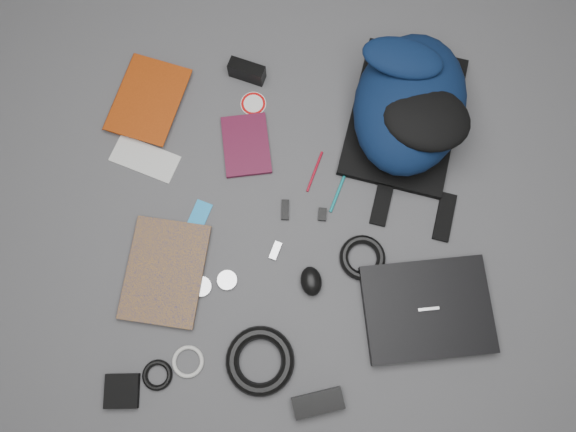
{
  "coord_description": "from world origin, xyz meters",
  "views": [
    {
      "loc": [
        -0.02,
        -0.38,
        1.55
      ],
      "look_at": [
        0.0,
        0.0,
        0.02
      ],
      "focal_mm": 35.0,
      "sensor_mm": 36.0,
      "label": 1
    }
  ],
  "objects_px": {
    "laptop": "(427,309)",
    "backpack": "(410,104)",
    "dvd_case": "(246,145)",
    "comic_book": "(128,266)",
    "compact_camera": "(247,71)",
    "power_brick": "(318,403)",
    "mouse": "(311,281)",
    "pouch": "(122,391)",
    "textbook_red": "(118,91)"
  },
  "relations": [
    {
      "from": "power_brick",
      "to": "compact_camera",
      "type": "bearing_deg",
      "value": 88.98
    },
    {
      "from": "backpack",
      "to": "dvd_case",
      "type": "bearing_deg",
      "value": -154.89
    },
    {
      "from": "backpack",
      "to": "textbook_red",
      "type": "distance_m",
      "value": 0.86
    },
    {
      "from": "mouse",
      "to": "pouch",
      "type": "bearing_deg",
      "value": -158.36
    },
    {
      "from": "dvd_case",
      "to": "mouse",
      "type": "relative_size",
      "value": 2.29
    },
    {
      "from": "laptop",
      "to": "power_brick",
      "type": "xyz_separation_m",
      "value": [
        -0.31,
        -0.23,
        -0.0
      ]
    },
    {
      "from": "laptop",
      "to": "textbook_red",
      "type": "distance_m",
      "value": 1.1
    },
    {
      "from": "mouse",
      "to": "pouch",
      "type": "xyz_separation_m",
      "value": [
        -0.51,
        -0.26,
        -0.01
      ]
    },
    {
      "from": "power_brick",
      "to": "pouch",
      "type": "bearing_deg",
      "value": 163.64
    },
    {
      "from": "textbook_red",
      "to": "dvd_case",
      "type": "height_order",
      "value": "textbook_red"
    },
    {
      "from": "textbook_red",
      "to": "pouch",
      "type": "relative_size",
      "value": 2.93
    },
    {
      "from": "backpack",
      "to": "comic_book",
      "type": "height_order",
      "value": "backpack"
    },
    {
      "from": "backpack",
      "to": "compact_camera",
      "type": "relative_size",
      "value": 4.47
    },
    {
      "from": "mouse",
      "to": "power_brick",
      "type": "bearing_deg",
      "value": -95.55
    },
    {
      "from": "comic_book",
      "to": "pouch",
      "type": "xyz_separation_m",
      "value": [
        -0.01,
        -0.33,
        0.0
      ]
    },
    {
      "from": "comic_book",
      "to": "pouch",
      "type": "bearing_deg",
      "value": -80.33
    },
    {
      "from": "backpack",
      "to": "laptop",
      "type": "xyz_separation_m",
      "value": [
        0.01,
        -0.57,
        -0.08
      ]
    },
    {
      "from": "mouse",
      "to": "pouch",
      "type": "distance_m",
      "value": 0.58
    },
    {
      "from": "compact_camera",
      "to": "mouse",
      "type": "height_order",
      "value": "compact_camera"
    },
    {
      "from": "backpack",
      "to": "power_brick",
      "type": "relative_size",
      "value": 3.65
    },
    {
      "from": "power_brick",
      "to": "comic_book",
      "type": "bearing_deg",
      "value": 132.43
    },
    {
      "from": "comic_book",
      "to": "mouse",
      "type": "xyz_separation_m",
      "value": [
        0.5,
        -0.07,
        0.01
      ]
    },
    {
      "from": "laptop",
      "to": "backpack",
      "type": "bearing_deg",
      "value": 87.86
    },
    {
      "from": "textbook_red",
      "to": "mouse",
      "type": "distance_m",
      "value": 0.81
    },
    {
      "from": "laptop",
      "to": "mouse",
      "type": "height_order",
      "value": "mouse"
    },
    {
      "from": "comic_book",
      "to": "power_brick",
      "type": "bearing_deg",
      "value": -26.22
    },
    {
      "from": "pouch",
      "to": "compact_camera",
      "type": "bearing_deg",
      "value": 68.05
    },
    {
      "from": "backpack",
      "to": "mouse",
      "type": "bearing_deg",
      "value": -105.29
    },
    {
      "from": "textbook_red",
      "to": "power_brick",
      "type": "bearing_deg",
      "value": -39.23
    },
    {
      "from": "mouse",
      "to": "pouch",
      "type": "height_order",
      "value": "mouse"
    },
    {
      "from": "comic_book",
      "to": "pouch",
      "type": "relative_size",
      "value": 3.29
    },
    {
      "from": "laptop",
      "to": "pouch",
      "type": "height_order",
      "value": "laptop"
    },
    {
      "from": "dvd_case",
      "to": "laptop",
      "type": "bearing_deg",
      "value": -50.58
    },
    {
      "from": "comic_book",
      "to": "dvd_case",
      "type": "bearing_deg",
      "value": 56.42
    },
    {
      "from": "laptop",
      "to": "dvd_case",
      "type": "xyz_separation_m",
      "value": [
        -0.47,
        0.5,
        -0.01
      ]
    },
    {
      "from": "laptop",
      "to": "dvd_case",
      "type": "height_order",
      "value": "laptop"
    },
    {
      "from": "comic_book",
      "to": "compact_camera",
      "type": "xyz_separation_m",
      "value": [
        0.35,
        0.57,
        0.02
      ]
    },
    {
      "from": "backpack",
      "to": "comic_book",
      "type": "distance_m",
      "value": 0.91
    },
    {
      "from": "comic_book",
      "to": "dvd_case",
      "type": "distance_m",
      "value": 0.48
    },
    {
      "from": "backpack",
      "to": "laptop",
      "type": "height_order",
      "value": "backpack"
    },
    {
      "from": "backpack",
      "to": "pouch",
      "type": "height_order",
      "value": "backpack"
    },
    {
      "from": "textbook_red",
      "to": "power_brick",
      "type": "distance_m",
      "value": 1.06
    },
    {
      "from": "textbook_red",
      "to": "power_brick",
      "type": "relative_size",
      "value": 1.95
    },
    {
      "from": "laptop",
      "to": "comic_book",
      "type": "distance_m",
      "value": 0.83
    },
    {
      "from": "textbook_red",
      "to": "mouse",
      "type": "xyz_separation_m",
      "value": [
        0.54,
        -0.6,
        0.01
      ]
    },
    {
      "from": "compact_camera",
      "to": "power_brick",
      "type": "bearing_deg",
      "value": -58.34
    },
    {
      "from": "backpack",
      "to": "dvd_case",
      "type": "distance_m",
      "value": 0.48
    },
    {
      "from": "mouse",
      "to": "pouch",
      "type": "relative_size",
      "value": 0.93
    },
    {
      "from": "comic_book",
      "to": "power_brick",
      "type": "xyz_separation_m",
      "value": [
        0.5,
        -0.39,
        0.01
      ]
    },
    {
      "from": "laptop",
      "to": "mouse",
      "type": "xyz_separation_m",
      "value": [
        -0.31,
        0.09,
        0.0
      ]
    }
  ]
}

